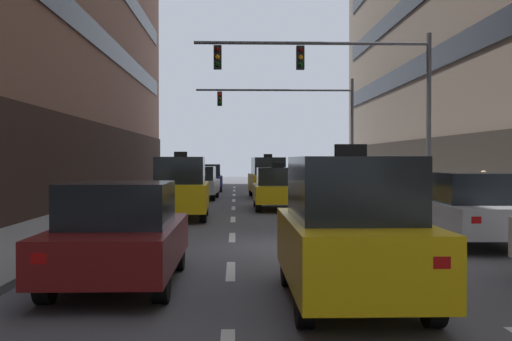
# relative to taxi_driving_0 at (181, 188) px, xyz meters

# --- Properties ---
(ground_plane) EXTENTS (120.00, 120.00, 0.00)m
(ground_plane) POSITION_rel_taxi_driving_0_xyz_m (3.40, -7.19, -1.03)
(ground_plane) COLOR #515156
(sidewalk_left) EXTENTS (2.96, 80.00, 0.14)m
(sidewalk_left) POSITION_rel_taxi_driving_0_xyz_m (-3.06, -7.19, -0.96)
(sidewalk_left) COLOR gray
(sidewalk_left) RESTS_ON ground
(lane_stripe_l1_s3) EXTENTS (0.16, 2.00, 0.01)m
(lane_stripe_l1_s3) POSITION_rel_taxi_driving_0_xyz_m (1.74, -10.19, -1.03)
(lane_stripe_l1_s3) COLOR silver
(lane_stripe_l1_s3) RESTS_ON ground
(lane_stripe_l1_s4) EXTENTS (0.16, 2.00, 0.01)m
(lane_stripe_l1_s4) POSITION_rel_taxi_driving_0_xyz_m (1.74, -5.19, -1.03)
(lane_stripe_l1_s4) COLOR silver
(lane_stripe_l1_s4) RESTS_ON ground
(lane_stripe_l1_s5) EXTENTS (0.16, 2.00, 0.01)m
(lane_stripe_l1_s5) POSITION_rel_taxi_driving_0_xyz_m (1.74, -0.19, -1.03)
(lane_stripe_l1_s5) COLOR silver
(lane_stripe_l1_s5) RESTS_ON ground
(lane_stripe_l1_s6) EXTENTS (0.16, 2.00, 0.01)m
(lane_stripe_l1_s6) POSITION_rel_taxi_driving_0_xyz_m (1.74, 4.81, -1.03)
(lane_stripe_l1_s6) COLOR silver
(lane_stripe_l1_s6) RESTS_ON ground
(lane_stripe_l1_s7) EXTENTS (0.16, 2.00, 0.01)m
(lane_stripe_l1_s7) POSITION_rel_taxi_driving_0_xyz_m (1.74, 9.81, -1.03)
(lane_stripe_l1_s7) COLOR silver
(lane_stripe_l1_s7) RESTS_ON ground
(lane_stripe_l1_s8) EXTENTS (0.16, 2.00, 0.01)m
(lane_stripe_l1_s8) POSITION_rel_taxi_driving_0_xyz_m (1.74, 14.81, -1.03)
(lane_stripe_l1_s8) COLOR silver
(lane_stripe_l1_s8) RESTS_ON ground
(lane_stripe_l1_s9) EXTENTS (0.16, 2.00, 0.01)m
(lane_stripe_l1_s9) POSITION_rel_taxi_driving_0_xyz_m (1.74, 19.81, -1.03)
(lane_stripe_l1_s9) COLOR silver
(lane_stripe_l1_s9) RESTS_ON ground
(lane_stripe_l1_s10) EXTENTS (0.16, 2.00, 0.01)m
(lane_stripe_l1_s10) POSITION_rel_taxi_driving_0_xyz_m (1.74, 24.81, -1.03)
(lane_stripe_l1_s10) COLOR silver
(lane_stripe_l1_s10) RESTS_ON ground
(lane_stripe_l2_s3) EXTENTS (0.16, 2.00, 0.01)m
(lane_stripe_l2_s3) POSITION_rel_taxi_driving_0_xyz_m (5.06, -10.19, -1.03)
(lane_stripe_l2_s3) COLOR silver
(lane_stripe_l2_s3) RESTS_ON ground
(lane_stripe_l2_s4) EXTENTS (0.16, 2.00, 0.01)m
(lane_stripe_l2_s4) POSITION_rel_taxi_driving_0_xyz_m (5.06, -5.19, -1.03)
(lane_stripe_l2_s4) COLOR silver
(lane_stripe_l2_s4) RESTS_ON ground
(lane_stripe_l2_s5) EXTENTS (0.16, 2.00, 0.01)m
(lane_stripe_l2_s5) POSITION_rel_taxi_driving_0_xyz_m (5.06, -0.19, -1.03)
(lane_stripe_l2_s5) COLOR silver
(lane_stripe_l2_s5) RESTS_ON ground
(lane_stripe_l2_s6) EXTENTS (0.16, 2.00, 0.01)m
(lane_stripe_l2_s6) POSITION_rel_taxi_driving_0_xyz_m (5.06, 4.81, -1.03)
(lane_stripe_l2_s6) COLOR silver
(lane_stripe_l2_s6) RESTS_ON ground
(lane_stripe_l2_s7) EXTENTS (0.16, 2.00, 0.01)m
(lane_stripe_l2_s7) POSITION_rel_taxi_driving_0_xyz_m (5.06, 9.81, -1.03)
(lane_stripe_l2_s7) COLOR silver
(lane_stripe_l2_s7) RESTS_ON ground
(lane_stripe_l2_s8) EXTENTS (0.16, 2.00, 0.01)m
(lane_stripe_l2_s8) POSITION_rel_taxi_driving_0_xyz_m (5.06, 14.81, -1.03)
(lane_stripe_l2_s8) COLOR silver
(lane_stripe_l2_s8) RESTS_ON ground
(lane_stripe_l2_s9) EXTENTS (0.16, 2.00, 0.01)m
(lane_stripe_l2_s9) POSITION_rel_taxi_driving_0_xyz_m (5.06, 19.81, -1.03)
(lane_stripe_l2_s9) COLOR silver
(lane_stripe_l2_s9) RESTS_ON ground
(lane_stripe_l2_s10) EXTENTS (0.16, 2.00, 0.01)m
(lane_stripe_l2_s10) POSITION_rel_taxi_driving_0_xyz_m (5.06, 24.81, -1.03)
(lane_stripe_l2_s10) COLOR silver
(lane_stripe_l2_s10) RESTS_ON ground
(taxi_driving_0) EXTENTS (1.88, 4.31, 2.24)m
(taxi_driving_0) POSITION_rel_taxi_driving_0_xyz_m (0.00, 0.00, 0.00)
(taxi_driving_0) COLOR black
(taxi_driving_0) RESTS_ON ground
(taxi_driving_1) EXTENTS (1.86, 4.44, 1.85)m
(taxi_driving_1) POSITION_rel_taxi_driving_0_xyz_m (3.49, 4.08, -0.21)
(taxi_driving_1) COLOR black
(taxi_driving_1) RESTS_ON ground
(taxi_driving_2) EXTENTS (1.76, 4.17, 2.19)m
(taxi_driving_2) POSITION_rel_taxi_driving_0_xyz_m (3.40, -12.86, -0.03)
(taxi_driving_2) COLOR black
(taxi_driving_2) RESTS_ON ground
(car_driving_3) EXTENTS (1.82, 4.34, 1.63)m
(car_driving_3) POSITION_rel_taxi_driving_0_xyz_m (0.01, -11.49, -0.23)
(car_driving_3) COLOR black
(car_driving_3) RESTS_ON ground
(car_driving_4) EXTENTS (2.08, 4.58, 1.69)m
(car_driving_4) POSITION_rel_taxi_driving_0_xyz_m (0.01, 19.41, -0.20)
(car_driving_4) COLOR black
(car_driving_4) RESTS_ON ground
(car_driving_5) EXTENTS (1.99, 4.44, 1.64)m
(car_driving_5) POSITION_rel_taxi_driving_0_xyz_m (-0.01, 10.77, -0.22)
(car_driving_5) COLOR black
(car_driving_5) RESTS_ON ground
(taxi_driving_6) EXTENTS (2.02, 4.41, 2.27)m
(taxi_driving_6) POSITION_rel_taxi_driving_0_xyz_m (3.52, 12.38, 0.01)
(taxi_driving_6) COLOR black
(taxi_driving_6) RESTS_ON ground
(car_parked_1) EXTENTS (1.98, 4.51, 1.67)m
(car_parked_1) POSITION_rel_taxi_driving_0_xyz_m (7.32, -6.77, -0.21)
(car_parked_1) COLOR black
(car_parked_1) RESTS_ON ground
(traffic_signal_0) EXTENTS (8.52, 0.35, 6.39)m
(traffic_signal_0) POSITION_rel_taxi_driving_0_xyz_m (5.84, 1.56, 3.72)
(traffic_signal_0) COLOR #4C4C51
(traffic_signal_0) RESTS_ON sidewalk_right
(traffic_signal_1) EXTENTS (9.37, 0.35, 6.66)m
(traffic_signal_1) POSITION_rel_taxi_driving_0_xyz_m (5.96, 17.05, 3.63)
(traffic_signal_1) COLOR #4C4C51
(traffic_signal_1) RESTS_ON sidewalk_right
(pedestrian_0) EXTENTS (0.40, 0.40, 1.57)m
(pedestrian_0) POSITION_rel_taxi_driving_0_xyz_m (9.59, 7.73, 0.01)
(pedestrian_0) COLOR black
(pedestrian_0) RESTS_ON sidewalk_right
(pedestrian_1) EXTENTS (0.52, 0.26, 1.51)m
(pedestrian_1) POSITION_rel_taxi_driving_0_xyz_m (9.43, -1.95, -0.03)
(pedestrian_1) COLOR #383D59
(pedestrian_1) RESTS_ON sidewalk_right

